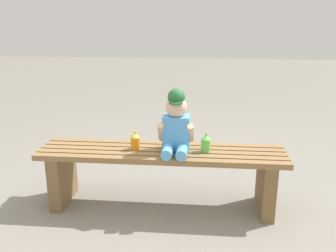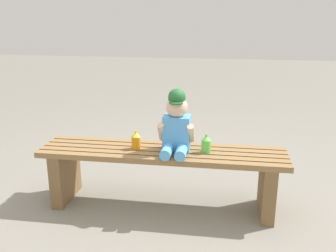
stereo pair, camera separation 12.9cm
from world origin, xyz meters
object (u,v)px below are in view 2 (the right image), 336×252
at_px(child_figure, 176,125).
at_px(sippy_cup_right, 206,144).
at_px(park_bench, 162,168).
at_px(sippy_cup_left, 136,140).

relative_size(child_figure, sippy_cup_right, 3.26).
bearing_deg(child_figure, sippy_cup_right, 0.51).
height_order(park_bench, sippy_cup_right, sippy_cup_right).
xyz_separation_m(park_bench, child_figure, (0.09, -0.00, 0.31)).
bearing_deg(park_bench, sippy_cup_right, -0.61).
relative_size(park_bench, child_figure, 3.95).
xyz_separation_m(child_figure, sippy_cup_left, (-0.26, 0.00, -0.12)).
xyz_separation_m(sippy_cup_left, sippy_cup_right, (0.46, 0.00, 0.00)).
distance_m(sippy_cup_left, sippy_cup_right, 0.46).
bearing_deg(sippy_cup_right, child_figure, -179.49).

